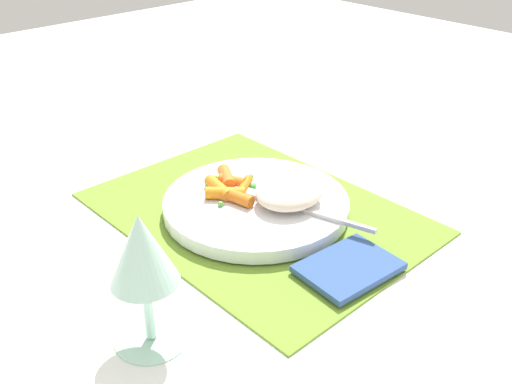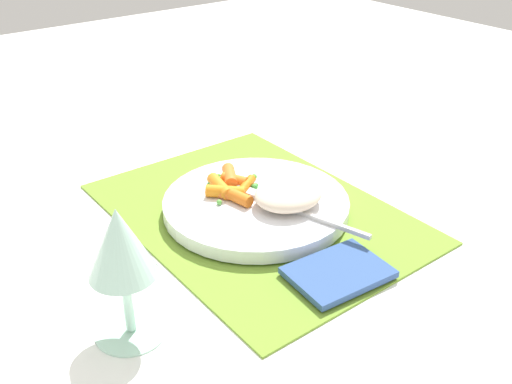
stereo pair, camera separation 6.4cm
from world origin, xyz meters
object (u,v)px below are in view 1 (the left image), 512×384
rice_mound (289,193)px  carrot_portion (228,188)px  napkin (349,267)px  wine_glass (142,256)px  fork (285,205)px  plate (256,204)px

rice_mound → carrot_portion: 0.09m
carrot_portion → napkin: size_ratio=0.92×
carrot_portion → wine_glass: size_ratio=0.70×
fork → wine_glass: wine_glass is taller
carrot_portion → fork: (-0.08, -0.03, -0.01)m
plate → napkin: (-0.17, 0.01, -0.01)m
plate → rice_mound: 0.05m
plate → fork: 0.05m
wine_glass → napkin: 0.26m
napkin → plate: bearing=-4.6°
carrot_portion → fork: bearing=-158.4°
rice_mound → fork: bearing=109.7°
plate → fork: fork is taller
plate → rice_mound: bearing=-148.2°
rice_mound → fork: 0.02m
fork → carrot_portion: bearing=21.6°
rice_mound → plate: bearing=31.8°
fork → napkin: bearing=168.4°
carrot_portion → fork: size_ratio=0.51×
wine_glass → napkin: size_ratio=1.31×
plate → carrot_portion: bearing=27.2°
wine_glass → napkin: (-0.07, -0.23, -0.09)m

